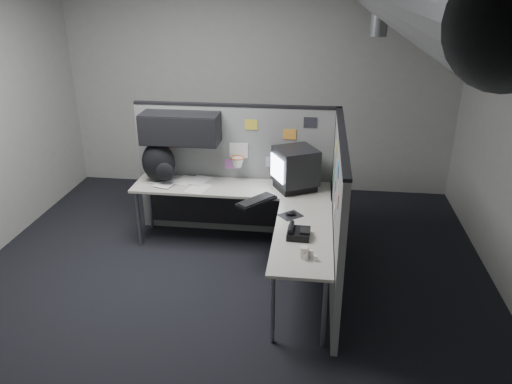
# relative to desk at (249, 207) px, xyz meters

# --- Properties ---
(room) EXTENTS (5.62, 5.62, 3.22)m
(room) POSITION_rel_desk_xyz_m (0.41, -0.70, 1.48)
(room) COLOR black
(room) RESTS_ON ground
(partition_back) EXTENTS (2.44, 0.42, 1.63)m
(partition_back) POSITION_rel_desk_xyz_m (-0.40, 0.53, 0.38)
(partition_back) COLOR slate
(partition_back) RESTS_ON ground
(partition_right) EXTENTS (0.07, 2.23, 1.63)m
(partition_right) POSITION_rel_desk_xyz_m (0.95, -0.49, 0.21)
(partition_right) COLOR slate
(partition_right) RESTS_ON ground
(desk) EXTENTS (2.31, 2.11, 0.73)m
(desk) POSITION_rel_desk_xyz_m (0.00, 0.00, 0.00)
(desk) COLOR #B4B1A2
(desk) RESTS_ON ground
(monitor) EXTENTS (0.58, 0.58, 0.49)m
(monitor) POSITION_rel_desk_xyz_m (0.49, 0.30, 0.37)
(monitor) COLOR black
(monitor) RESTS_ON desk
(keyboard) EXTENTS (0.43, 0.48, 0.04)m
(keyboard) POSITION_rel_desk_xyz_m (0.10, -0.13, 0.14)
(keyboard) COLOR black
(keyboard) RESTS_ON desk
(mouse) EXTENTS (0.28, 0.27, 0.05)m
(mouse) POSITION_rel_desk_xyz_m (0.49, -0.41, 0.13)
(mouse) COLOR black
(mouse) RESTS_ON desk
(phone) EXTENTS (0.22, 0.24, 0.11)m
(phone) POSITION_rel_desk_xyz_m (0.59, -0.85, 0.16)
(phone) COLOR black
(phone) RESTS_ON desk
(bottles) EXTENTS (0.13, 0.14, 0.07)m
(bottles) POSITION_rel_desk_xyz_m (0.70, -1.22, 0.15)
(bottles) COLOR silver
(bottles) RESTS_ON desk
(cup) EXTENTS (0.08, 0.08, 0.11)m
(cup) POSITION_rel_desk_xyz_m (0.66, -1.23, 0.17)
(cup) COLOR silver
(cup) RESTS_ON desk
(papers) EXTENTS (0.77, 0.58, 0.02)m
(papers) POSITION_rel_desk_xyz_m (-0.84, 0.31, 0.12)
(papers) COLOR white
(papers) RESTS_ON desk
(backpack) EXTENTS (0.47, 0.43, 0.48)m
(backpack) POSITION_rel_desk_xyz_m (-1.11, 0.32, 0.35)
(backpack) COLOR black
(backpack) RESTS_ON desk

